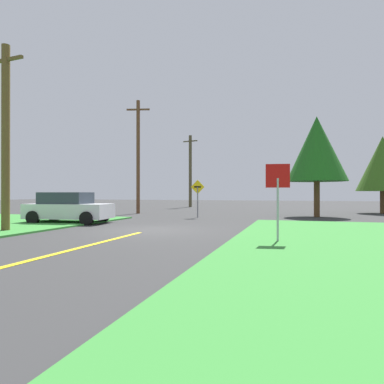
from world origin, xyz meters
TOP-DOWN VIEW (x-y plane):
  - ground_plane at (0.00, 0.00)m, footprint 120.00×120.00m
  - stop_sign at (5.40, -2.36)m, footprint 0.74×0.14m
  - parked_car_near_building at (-5.48, 1.83)m, footprint 4.49×2.52m
  - utility_pole_near at (-5.30, -2.39)m, footprint 1.80×0.32m
  - utility_pole_mid at (-5.72, 10.56)m, footprint 1.78×0.55m
  - utility_pole_far at (-5.52, 23.51)m, footprint 1.78×0.51m
  - direction_sign at (-0.10, 7.67)m, footprint 0.91×0.08m
  - oak_tree_left at (12.38, 16.05)m, footprint 3.86×3.86m
  - pine_tree_center at (7.28, 10.58)m, footprint 3.92×3.92m

SIDE VIEW (x-z plane):
  - ground_plane at x=0.00m, z-range 0.00..0.00m
  - parked_car_near_building at x=-5.48m, z-range 0.00..1.62m
  - direction_sign at x=-0.10m, z-range 0.29..2.73m
  - stop_sign at x=5.40m, z-range 0.51..3.00m
  - oak_tree_left at x=12.38m, z-range 0.86..6.84m
  - utility_pole_near at x=-5.30m, z-range 0.10..7.70m
  - utility_pole_far at x=-5.52m, z-range 0.09..8.22m
  - pine_tree_center at x=7.28m, z-range 1.16..7.84m
  - utility_pole_mid at x=-5.72m, z-range 0.14..8.89m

